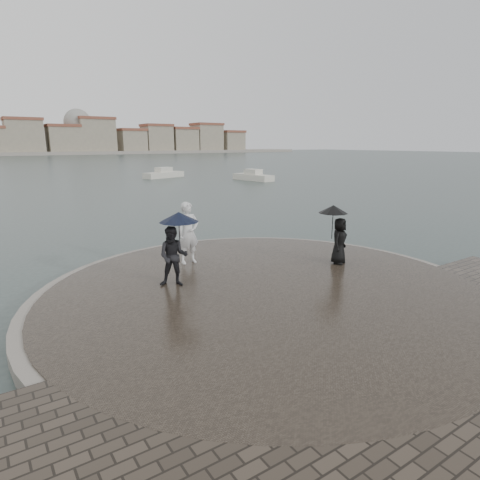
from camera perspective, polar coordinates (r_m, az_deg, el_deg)
ground at (r=9.01m, az=17.79°, el=-15.13°), size 400.00×400.00×0.00m
kerb_ring at (r=11.20m, az=3.72°, el=-7.74°), size 12.50×12.50×0.32m
quay_tip at (r=11.19m, az=3.72°, el=-7.64°), size 11.90×11.90×0.36m
statue at (r=13.20m, az=-7.36°, el=1.01°), size 0.74×0.49×2.03m
visitor_left at (r=11.15m, az=-9.25°, el=-0.76°), size 1.32×1.14×2.04m
visitor_right at (r=13.40m, az=13.69°, el=1.17°), size 1.16×0.95×1.95m
boats at (r=42.71m, az=-15.85°, el=7.93°), size 38.38×16.80×1.50m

